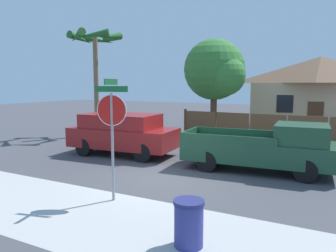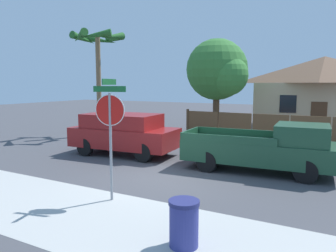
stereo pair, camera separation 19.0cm
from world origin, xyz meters
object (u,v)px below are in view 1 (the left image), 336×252
red_suv (123,133)px  stop_sign (112,119)px  palm_tree (95,46)px  house (319,92)px  orange_pickup (265,148)px  oak_tree (216,71)px  trash_bin (189,223)px

red_suv → stop_sign: bearing=-61.2°
palm_tree → red_suv: 7.20m
house → red_suv: (-6.98, -13.00, -1.56)m
orange_pickup → palm_tree: bearing=156.6°
oak_tree → trash_bin: oak_tree is taller
house → stop_sign: house is taller
oak_tree → orange_pickup: (4.53, -7.75, -3.00)m
orange_pickup → trash_bin: 6.13m
oak_tree → trash_bin: (4.36, -13.87, -3.39)m
stop_sign → trash_bin: bearing=-39.8°
stop_sign → trash_bin: size_ratio=3.53×
house → trash_bin: size_ratio=9.48×
orange_pickup → house: bearing=81.7°
orange_pickup → oak_tree: bearing=116.3°
house → orange_pickup: (-0.96, -12.98, -1.69)m
trash_bin → red_suv: bearing=133.8°
red_suv → orange_pickup: 6.02m
palm_tree → red_suv: size_ratio=1.29×
red_suv → house: bearing=57.7°
house → red_suv: size_ratio=1.82×
house → trash_bin: (-1.14, -19.10, -2.07)m
palm_tree → orange_pickup: (10.50, -3.68, -4.39)m
trash_bin → stop_sign: bearing=154.1°
red_suv → palm_tree: bearing=136.4°
orange_pickup → trash_bin: orange_pickup is taller
oak_tree → stop_sign: (1.58, -12.52, -1.68)m
oak_tree → orange_pickup: bearing=-59.7°
palm_tree → orange_pickup: palm_tree is taller
stop_sign → red_suv: bearing=109.0°
stop_sign → trash_bin: (2.78, -1.35, -1.71)m
orange_pickup → trash_bin: size_ratio=5.83×
oak_tree → trash_bin: 14.93m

